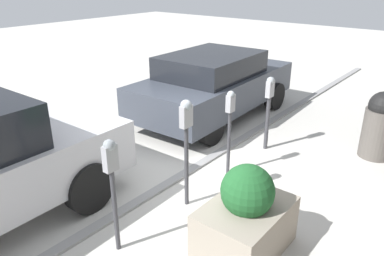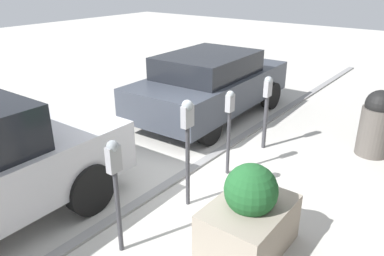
{
  "view_description": "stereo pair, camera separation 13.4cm",
  "coord_description": "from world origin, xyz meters",
  "px_view_note": "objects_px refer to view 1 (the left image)",
  "views": [
    {
      "loc": [
        -4.08,
        -3.43,
        3.1
      ],
      "look_at": [
        0.0,
        -0.14,
        0.92
      ],
      "focal_mm": 35.0,
      "sensor_mm": 36.0,
      "label": 1
    },
    {
      "loc": [
        -4.16,
        -3.32,
        3.1
      ],
      "look_at": [
        0.0,
        -0.14,
        0.92
      ],
      "focal_mm": 35.0,
      "sensor_mm": 36.0,
      "label": 2
    }
  ],
  "objects_px": {
    "parking_meter_fourth": "(269,102)",
    "trash_bin": "(380,125)",
    "parking_meter_nearest": "(112,174)",
    "parking_meter_second": "(186,131)",
    "parked_car_middle": "(214,84)",
    "planter_box": "(246,217)",
    "parking_meter_middle": "(230,118)"
  },
  "relations": [
    {
      "from": "planter_box",
      "to": "trash_bin",
      "type": "distance_m",
      "value": 3.66
    },
    {
      "from": "parking_meter_fourth",
      "to": "parked_car_middle",
      "type": "bearing_deg",
      "value": 66.37
    },
    {
      "from": "parking_meter_second",
      "to": "parking_meter_middle",
      "type": "height_order",
      "value": "parking_meter_second"
    },
    {
      "from": "parking_meter_nearest",
      "to": "parked_car_middle",
      "type": "relative_size",
      "value": 0.34
    },
    {
      "from": "parking_meter_second",
      "to": "parking_meter_middle",
      "type": "xyz_separation_m",
      "value": [
        1.11,
        0.03,
        -0.16
      ]
    },
    {
      "from": "parking_meter_middle",
      "to": "parking_meter_second",
      "type": "bearing_deg",
      "value": -178.44
    },
    {
      "from": "parking_meter_second",
      "to": "planter_box",
      "type": "xyz_separation_m",
      "value": [
        -0.3,
        -1.15,
        -0.69
      ]
    },
    {
      "from": "parked_car_middle",
      "to": "parking_meter_nearest",
      "type": "bearing_deg",
      "value": -160.57
    },
    {
      "from": "parking_meter_nearest",
      "to": "parked_car_middle",
      "type": "bearing_deg",
      "value": 21.71
    },
    {
      "from": "parking_meter_fourth",
      "to": "trash_bin",
      "type": "relative_size",
      "value": 1.15
    },
    {
      "from": "parking_meter_middle",
      "to": "trash_bin",
      "type": "xyz_separation_m",
      "value": [
        2.21,
        -1.72,
        -0.38
      ]
    },
    {
      "from": "parked_car_middle",
      "to": "planter_box",
      "type": "bearing_deg",
      "value": -141.79
    },
    {
      "from": "parked_car_middle",
      "to": "trash_bin",
      "type": "distance_m",
      "value": 3.49
    },
    {
      "from": "parking_meter_nearest",
      "to": "planter_box",
      "type": "relative_size",
      "value": 1.25
    },
    {
      "from": "parking_meter_nearest",
      "to": "parking_meter_middle",
      "type": "height_order",
      "value": "parking_meter_nearest"
    },
    {
      "from": "parking_meter_nearest",
      "to": "trash_bin",
      "type": "relative_size",
      "value": 1.19
    },
    {
      "from": "parking_meter_middle",
      "to": "parking_meter_fourth",
      "type": "relative_size",
      "value": 1.03
    },
    {
      "from": "planter_box",
      "to": "trash_bin",
      "type": "height_order",
      "value": "trash_bin"
    },
    {
      "from": "parking_meter_fourth",
      "to": "parked_car_middle",
      "type": "xyz_separation_m",
      "value": [
        0.78,
        1.78,
        -0.15
      ]
    },
    {
      "from": "parking_meter_nearest",
      "to": "parking_meter_fourth",
      "type": "relative_size",
      "value": 1.04
    },
    {
      "from": "parking_meter_fourth",
      "to": "trash_bin",
      "type": "bearing_deg",
      "value": -60.81
    },
    {
      "from": "parking_meter_second",
      "to": "parked_car_middle",
      "type": "height_order",
      "value": "parking_meter_second"
    },
    {
      "from": "trash_bin",
      "to": "parked_car_middle",
      "type": "bearing_deg",
      "value": 92.88
    },
    {
      "from": "parking_meter_nearest",
      "to": "parking_meter_fourth",
      "type": "bearing_deg",
      "value": -0.41
    },
    {
      "from": "parking_meter_nearest",
      "to": "parking_meter_fourth",
      "type": "xyz_separation_m",
      "value": [
        3.62,
        -0.03,
        -0.1
      ]
    },
    {
      "from": "trash_bin",
      "to": "parking_meter_fourth",
      "type": "bearing_deg",
      "value": 119.19
    },
    {
      "from": "planter_box",
      "to": "parked_car_middle",
      "type": "relative_size",
      "value": 0.27
    },
    {
      "from": "parking_meter_second",
      "to": "trash_bin",
      "type": "height_order",
      "value": "parking_meter_second"
    },
    {
      "from": "parking_meter_nearest",
      "to": "parking_meter_second",
      "type": "height_order",
      "value": "parking_meter_second"
    },
    {
      "from": "parking_meter_second",
      "to": "trash_bin",
      "type": "bearing_deg",
      "value": -27.02
    },
    {
      "from": "parking_meter_nearest",
      "to": "parking_meter_middle",
      "type": "relative_size",
      "value": 1.01
    },
    {
      "from": "parking_meter_middle",
      "to": "planter_box",
      "type": "height_order",
      "value": "parking_meter_middle"
    }
  ]
}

